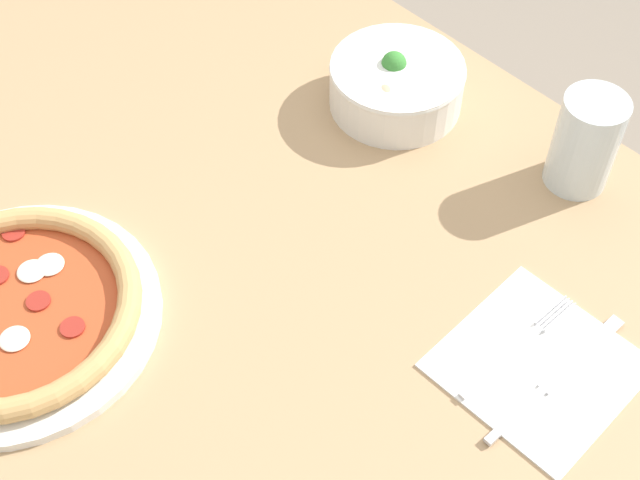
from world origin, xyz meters
The scene contains 7 objects.
dining_table centered at (0.00, 0.00, 0.64)m, with size 1.33×0.90×0.74m.
pizza centered at (-0.05, -0.24, 0.76)m, with size 0.31×0.31×0.04m.
bowl centered at (-0.01, 0.29, 0.78)m, with size 0.17×0.17×0.08m.
napkin centered at (0.37, 0.12, 0.74)m, with size 0.18×0.18×0.00m.
fork centered at (0.34, 0.12, 0.74)m, with size 0.02×0.17×0.00m.
knife centered at (0.39, 0.11, 0.74)m, with size 0.02×0.21×0.01m.
glass centered at (0.23, 0.36, 0.80)m, with size 0.08×0.08×0.12m.
Camera 1 is at (0.56, -0.36, 1.53)m, focal length 50.00 mm.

